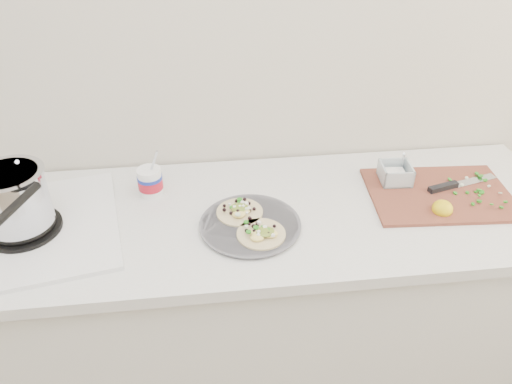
{
  "coord_description": "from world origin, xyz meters",
  "views": [
    {
      "loc": [
        0.05,
        0.15,
        1.87
      ],
      "look_at": [
        0.2,
        1.44,
        0.96
      ],
      "focal_mm": 35.0,
      "sensor_mm": 36.0,
      "label": 1
    }
  ],
  "objects": [
    {
      "name": "tub",
      "position": [
        -0.13,
        1.56,
        0.96
      ],
      "size": [
        0.08,
        0.08,
        0.19
      ],
      "rotation": [
        0.0,
        0.0,
        0.22
      ],
      "color": "white",
      "rests_on": "counter"
    },
    {
      "name": "cutboard",
      "position": [
        0.82,
        1.45,
        0.92
      ],
      "size": [
        0.49,
        0.35,
        0.07
      ],
      "rotation": [
        0.0,
        0.0,
        -0.06
      ],
      "color": "brown",
      "rests_on": "counter"
    },
    {
      "name": "counter",
      "position": [
        0.0,
        1.43,
        0.45
      ],
      "size": [
        2.44,
        0.66,
        0.9
      ],
      "color": "silver",
      "rests_on": "ground"
    },
    {
      "name": "stove",
      "position": [
        -0.5,
        1.39,
        0.99
      ],
      "size": [
        0.62,
        0.59,
        0.26
      ],
      "rotation": [
        0.0,
        0.0,
        0.18
      ],
      "color": "silver",
      "rests_on": "counter"
    },
    {
      "name": "taco_plate",
      "position": [
        0.17,
        1.34,
        0.92
      ],
      "size": [
        0.31,
        0.31,
        0.04
      ],
      "rotation": [
        0.0,
        0.0,
        0.17
      ],
      "color": "#58575E",
      "rests_on": "counter"
    }
  ]
}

